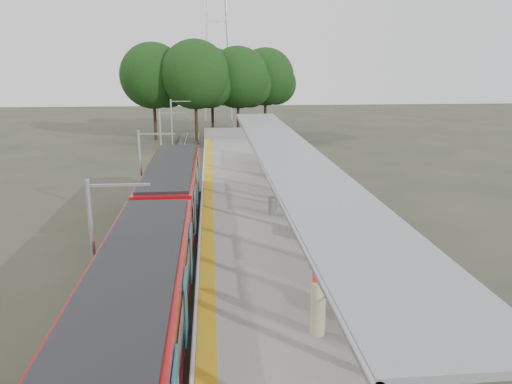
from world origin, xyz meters
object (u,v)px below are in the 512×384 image
info_pillar_far (278,188)px  litter_bin (273,206)px  train (161,231)px  bench_near (359,301)px  bench_mid (319,229)px  bench_far (277,170)px  info_pillar_near (318,308)px

info_pillar_far → litter_bin: info_pillar_far is taller
train → bench_near: (6.85, -6.21, -0.44)m
litter_bin → bench_mid: bearing=-69.0°
bench_far → info_pillar_near: bearing=-112.3°
info_pillar_far → info_pillar_near: bearing=-72.8°
bench_far → litter_bin: bearing=-117.2°
info_pillar_near → info_pillar_far: size_ratio=1.21×
bench_far → bench_mid: bearing=-107.2°
info_pillar_far → litter_bin: 3.09m
bench_near → litter_bin: 11.68m
bench_far → info_pillar_near: (-1.57, -21.34, 0.30)m
info_pillar_near → info_pillar_far: 15.46m
bench_near → info_pillar_near: info_pillar_near is taller
bench_far → info_pillar_far: bearing=-115.3°
bench_mid → bench_far: bench_far is taller
info_pillar_near → info_pillar_far: (0.82, 15.43, -0.15)m
info_pillar_near → bench_near: bearing=23.0°
train → info_pillar_near: 8.83m
train → bench_near: bearing=-42.2°
bench_mid → bench_far: size_ratio=0.94×
bench_mid → bench_near: bearing=-82.8°
info_pillar_near → litter_bin: (0.15, 12.43, -0.39)m
bench_near → info_pillar_far: info_pillar_far is taller
bench_mid → info_pillar_far: 7.32m
train → info_pillar_far: (6.15, 8.39, -0.33)m
bench_mid → info_pillar_far: info_pillar_far is taller
litter_bin → bench_far: bearing=80.9°
info_pillar_near → litter_bin: 12.44m
train → bench_near: size_ratio=15.93×
bench_near → info_pillar_near: 1.76m
train → bench_far: size_ratio=16.56×
bench_near → bench_mid: size_ratio=1.11×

